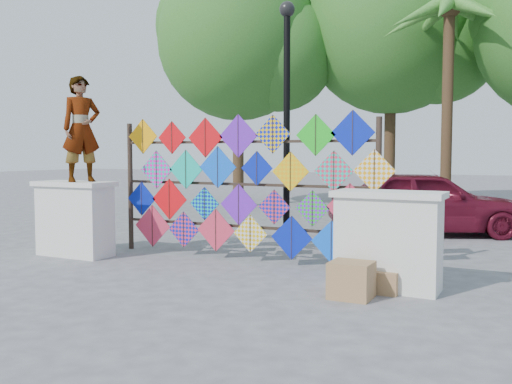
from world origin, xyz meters
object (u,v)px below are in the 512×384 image
Objects in this scene: lamppost at (287,101)px; sedan at (426,202)px; kite_rack at (243,187)px; vendor_woman at (81,129)px.

sedan is at bearing 57.99° from lamppost.
lamppost is (0.21, 1.27, 1.48)m from kite_rack.
lamppost reaches higher than vendor_woman.
vendor_woman is at bearing -141.92° from lamppost.
lamppost is at bearing 123.81° from sedan.
vendor_woman is (-2.59, -0.93, 0.96)m from kite_rack.
sedan is 4.15m from lamppost.
kite_rack is 1.19× the size of sedan.
vendor_woman reaches higher than kite_rack.
lamppost is (2.81, 2.20, 0.52)m from vendor_woman.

